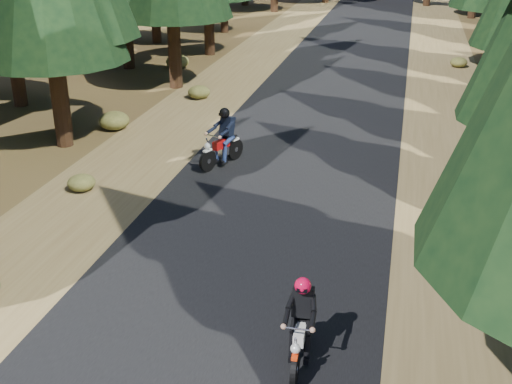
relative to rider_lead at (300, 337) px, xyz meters
The scene contains 7 objects.
ground 3.16m from the rider_lead, 122.89° to the left, with size 120.00×120.00×0.00m, color #422C17.
road 7.82m from the rider_lead, 102.54° to the left, with size 6.00×100.00×0.01m, color black.
shoulder_l 9.90m from the rider_lead, 129.56° to the left, with size 3.20×100.00×0.01m, color brown.
shoulder_r 8.17m from the rider_lead, 69.13° to the left, with size 3.20×100.00×0.01m, color brown.
understory_shrubs 10.45m from the rider_lead, 96.37° to the left, with size 15.70×30.51×0.64m.
rider_lead is the anchor object (origin of this frame).
rider_follow 9.02m from the rider_lead, 114.07° to the left, with size 1.27×1.93×1.66m.
Camera 1 is at (2.95, -10.96, 6.66)m, focal length 45.00 mm.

